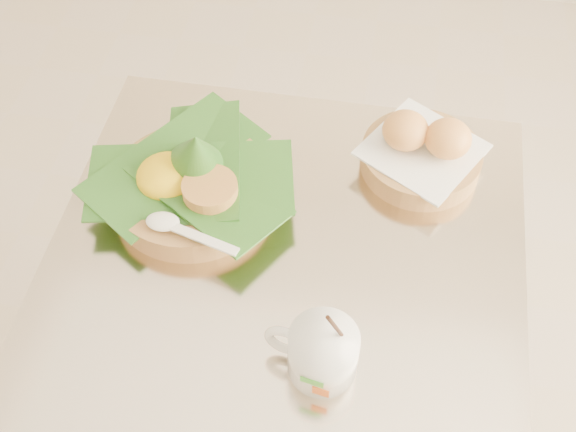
% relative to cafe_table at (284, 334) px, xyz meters
% --- Properties ---
extents(floor, '(3.60, 3.60, 0.00)m').
position_rel_cafe_table_xyz_m(floor, '(-0.16, 0.02, -0.53)').
color(floor, beige).
rests_on(floor, ground).
extents(cafe_table, '(0.70, 0.70, 0.75)m').
position_rel_cafe_table_xyz_m(cafe_table, '(0.00, 0.00, 0.00)').
color(cafe_table, gray).
rests_on(cafe_table, floor).
extents(rice_basket, '(0.31, 0.31, 0.16)m').
position_rel_cafe_table_xyz_m(rice_basket, '(-0.16, 0.09, 0.26)').
color(rice_basket, tan).
rests_on(rice_basket, cafe_table).
extents(bread_basket, '(0.22, 0.22, 0.10)m').
position_rel_cafe_table_xyz_m(bread_basket, '(0.19, 0.22, 0.26)').
color(bread_basket, tan).
rests_on(bread_basket, cafe_table).
extents(coffee_mug, '(0.13, 0.10, 0.16)m').
position_rel_cafe_table_xyz_m(coffee_mug, '(0.08, -0.16, 0.26)').
color(coffee_mug, white).
rests_on(coffee_mug, cafe_table).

